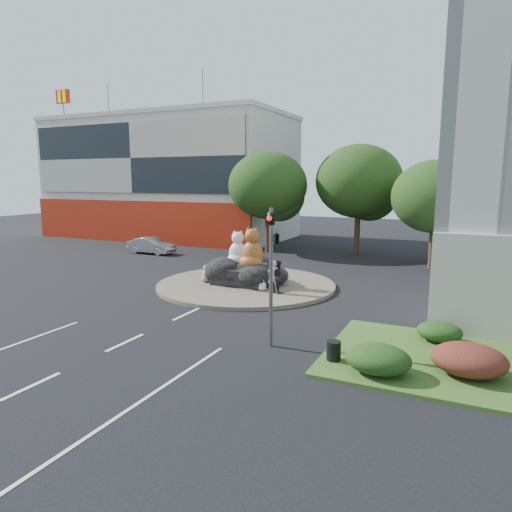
{
  "coord_description": "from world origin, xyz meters",
  "views": [
    {
      "loc": [
        11.28,
        -12.48,
        5.94
      ],
      "look_at": [
        1.15,
        8.89,
        2.0
      ],
      "focal_mm": 32.0,
      "sensor_mm": 36.0,
      "label": 1
    }
  ],
  "objects_px": {
    "cat_tabby": "(252,248)",
    "kitten_calico": "(206,273)",
    "kitten_white": "(262,283)",
    "pedestrian_pink": "(274,277)",
    "litter_bin": "(334,351)",
    "parked_car": "(151,246)",
    "cat_white": "(238,248)",
    "pedestrian_dark": "(278,276)"
  },
  "relations": [
    {
      "from": "cat_tabby",
      "to": "kitten_calico",
      "type": "xyz_separation_m",
      "value": [
        -2.74,
        -0.39,
        -1.58
      ]
    },
    {
      "from": "kitten_white",
      "to": "cat_tabby",
      "type": "bearing_deg",
      "value": 108.85
    },
    {
      "from": "kitten_calico",
      "to": "kitten_white",
      "type": "relative_size",
      "value": 1.35
    },
    {
      "from": "kitten_calico",
      "to": "pedestrian_pink",
      "type": "distance_m",
      "value": 4.6
    },
    {
      "from": "pedestrian_pink",
      "to": "litter_bin",
      "type": "height_order",
      "value": "pedestrian_pink"
    },
    {
      "from": "kitten_calico",
      "to": "pedestrian_pink",
      "type": "relative_size",
      "value": 0.59
    },
    {
      "from": "kitten_calico",
      "to": "parked_car",
      "type": "height_order",
      "value": "parked_car"
    },
    {
      "from": "pedestrian_pink",
      "to": "cat_white",
      "type": "bearing_deg",
      "value": -43.35
    },
    {
      "from": "pedestrian_dark",
      "to": "cat_white",
      "type": "bearing_deg",
      "value": 3.03
    },
    {
      "from": "parked_car",
      "to": "litter_bin",
      "type": "bearing_deg",
      "value": -127.4
    },
    {
      "from": "pedestrian_dark",
      "to": "litter_bin",
      "type": "relative_size",
      "value": 2.65
    },
    {
      "from": "pedestrian_pink",
      "to": "pedestrian_dark",
      "type": "xyz_separation_m",
      "value": [
        0.14,
        0.16,
        0.0
      ]
    },
    {
      "from": "kitten_calico",
      "to": "litter_bin",
      "type": "distance_m",
      "value": 12.52
    },
    {
      "from": "kitten_calico",
      "to": "litter_bin",
      "type": "xyz_separation_m",
      "value": [
        9.71,
        -7.9,
        -0.26
      ]
    },
    {
      "from": "kitten_white",
      "to": "litter_bin",
      "type": "xyz_separation_m",
      "value": [
        5.95,
        -7.41,
        -0.13
      ]
    },
    {
      "from": "kitten_calico",
      "to": "pedestrian_dark",
      "type": "xyz_separation_m",
      "value": [
        4.67,
        -0.6,
        0.35
      ]
    },
    {
      "from": "pedestrian_pink",
      "to": "parked_car",
      "type": "bearing_deg",
      "value": -43.06
    },
    {
      "from": "cat_white",
      "to": "pedestrian_dark",
      "type": "height_order",
      "value": "cat_white"
    },
    {
      "from": "kitten_white",
      "to": "parked_car",
      "type": "distance_m",
      "value": 16.09
    },
    {
      "from": "pedestrian_pink",
      "to": "parked_car",
      "type": "height_order",
      "value": "pedestrian_pink"
    },
    {
      "from": "pedestrian_dark",
      "to": "pedestrian_pink",
      "type": "bearing_deg",
      "value": 79.17
    },
    {
      "from": "kitten_calico",
      "to": "pedestrian_pink",
      "type": "bearing_deg",
      "value": 31.47
    },
    {
      "from": "kitten_white",
      "to": "pedestrian_dark",
      "type": "height_order",
      "value": "pedestrian_dark"
    },
    {
      "from": "parked_car",
      "to": "litter_bin",
      "type": "height_order",
      "value": "parked_car"
    },
    {
      "from": "cat_white",
      "to": "kitten_calico",
      "type": "xyz_separation_m",
      "value": [
        -1.51,
        -1.04,
        -1.42
      ]
    },
    {
      "from": "kitten_calico",
      "to": "pedestrian_pink",
      "type": "xyz_separation_m",
      "value": [
        4.53,
        -0.76,
        0.34
      ]
    },
    {
      "from": "kitten_white",
      "to": "pedestrian_dark",
      "type": "bearing_deg",
      "value": -36.96
    },
    {
      "from": "kitten_white",
      "to": "parked_car",
      "type": "relative_size",
      "value": 0.19
    },
    {
      "from": "pedestrian_dark",
      "to": "parked_car",
      "type": "distance_m",
      "value": 16.93
    },
    {
      "from": "litter_bin",
      "to": "kitten_white",
      "type": "bearing_deg",
      "value": 128.78
    },
    {
      "from": "cat_white",
      "to": "litter_bin",
      "type": "xyz_separation_m",
      "value": [
        8.21,
        -8.94,
        -1.68
      ]
    },
    {
      "from": "cat_tabby",
      "to": "pedestrian_dark",
      "type": "height_order",
      "value": "cat_tabby"
    },
    {
      "from": "cat_white",
      "to": "litter_bin",
      "type": "relative_size",
      "value": 3.18
    },
    {
      "from": "cat_white",
      "to": "kitten_white",
      "type": "xyz_separation_m",
      "value": [
        2.25,
        -1.53,
        -1.55
      ]
    },
    {
      "from": "cat_white",
      "to": "pedestrian_pink",
      "type": "bearing_deg",
      "value": -37.16
    },
    {
      "from": "kitten_calico",
      "to": "kitten_white",
      "type": "distance_m",
      "value": 3.79
    },
    {
      "from": "kitten_calico",
      "to": "cat_tabby",
      "type": "bearing_deg",
      "value": 49.13
    },
    {
      "from": "cat_white",
      "to": "cat_tabby",
      "type": "xyz_separation_m",
      "value": [
        1.23,
        -0.65,
        0.16
      ]
    },
    {
      "from": "cat_white",
      "to": "cat_tabby",
      "type": "bearing_deg",
      "value": -34.06
    },
    {
      "from": "litter_bin",
      "to": "cat_tabby",
      "type": "bearing_deg",
      "value": 130.05
    },
    {
      "from": "cat_white",
      "to": "pedestrian_dark",
      "type": "distance_m",
      "value": 3.72
    },
    {
      "from": "pedestrian_pink",
      "to": "kitten_white",
      "type": "bearing_deg",
      "value": -31.99
    }
  ]
}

